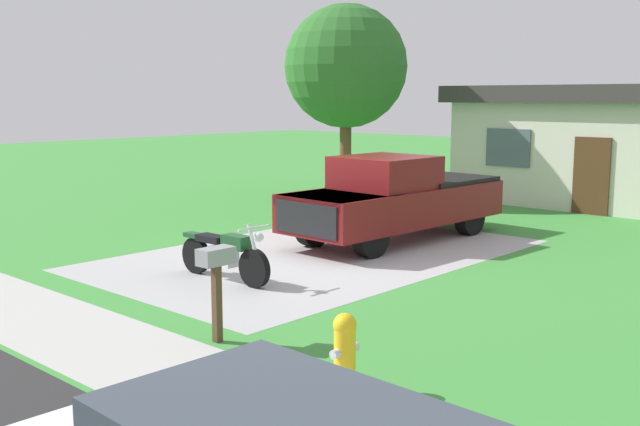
{
  "coord_description": "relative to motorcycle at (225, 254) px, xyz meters",
  "views": [
    {
      "loc": [
        10.11,
        -10.99,
        3.19
      ],
      "look_at": [
        0.23,
        -0.19,
        0.9
      ],
      "focal_mm": 42.05,
      "sensor_mm": 36.0,
      "label": 1
    }
  ],
  "objects": [
    {
      "name": "shade_tree",
      "position": [
        -5.28,
        9.41,
        3.6
      ],
      "size": [
        3.77,
        3.77,
        5.98
      ],
      "color": "brown",
      "rests_on": "ground"
    },
    {
      "name": "mailbox",
      "position": [
        2.48,
        -2.24,
        0.51
      ],
      "size": [
        0.26,
        0.48,
        1.26
      ],
      "color": "#4C3823",
      "rests_on": "ground"
    },
    {
      "name": "sidewalk_strip",
      "position": [
        -0.26,
        -3.31,
        -0.47
      ],
      "size": [
        36.0,
        1.8,
        0.01
      ],
      "primitive_type": "cube",
      "color": "#B1B1AC",
      "rests_on": "ground"
    },
    {
      "name": "driveway_pad",
      "position": [
        -0.26,
        2.69,
        -0.47
      ],
      "size": [
        5.66,
        8.98,
        0.01
      ],
      "primitive_type": "cube",
      "color": "#A9A9A9",
      "rests_on": "ground"
    },
    {
      "name": "ground_plane",
      "position": [
        -0.26,
        2.69,
        -0.47
      ],
      "size": [
        80.0,
        80.0,
        0.0
      ],
      "primitive_type": "plane",
      "color": "#3E8F3A"
    },
    {
      "name": "neighbor_house",
      "position": [
        1.67,
        14.06,
        1.32
      ],
      "size": [
        9.6,
        5.6,
        3.5
      ],
      "color": "beige",
      "rests_on": "ground"
    },
    {
      "name": "pickup_truck",
      "position": [
        -0.03,
        5.06,
        0.48
      ],
      "size": [
        2.22,
        5.7,
        1.9
      ],
      "color": "black",
      "rests_on": "ground"
    },
    {
      "name": "fire_hydrant",
      "position": [
        4.77,
        -2.35,
        -0.05
      ],
      "size": [
        0.32,
        0.4,
        0.87
      ],
      "color": "yellow",
      "rests_on": "ground"
    },
    {
      "name": "motorcycle",
      "position": [
        0.0,
        0.0,
        0.0
      ],
      "size": [
        2.21,
        0.7,
        1.09
      ],
      "color": "black",
      "rests_on": "ground"
    }
  ]
}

